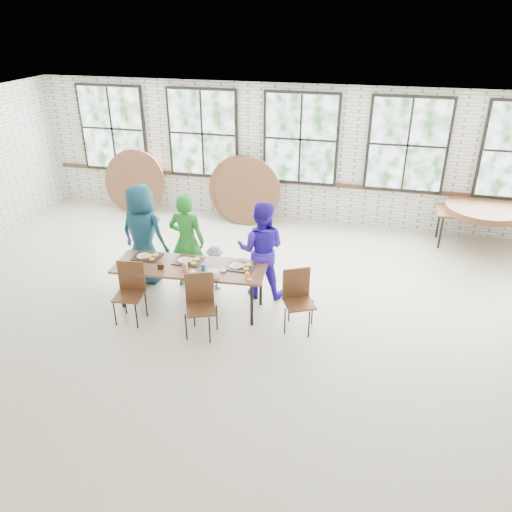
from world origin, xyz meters
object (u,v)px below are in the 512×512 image
at_px(chair_near_right, 200,299).
at_px(storage_table, 483,215).
at_px(chair_near_left, 130,287).
at_px(dining_table, 190,269).

bearing_deg(chair_near_right, storage_table, 20.34).
bearing_deg(chair_near_right, chair_near_left, 152.89).
height_order(dining_table, storage_table, same).
relative_size(chair_near_left, chair_near_right, 1.00).
bearing_deg(storage_table, chair_near_right, -137.89).
height_order(dining_table, chair_near_right, chair_near_right).
bearing_deg(chair_near_right, dining_table, 98.88).
bearing_deg(storage_table, dining_table, -144.81).
bearing_deg(chair_near_left, storage_table, 28.95).
height_order(dining_table, chair_near_left, chair_near_left).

